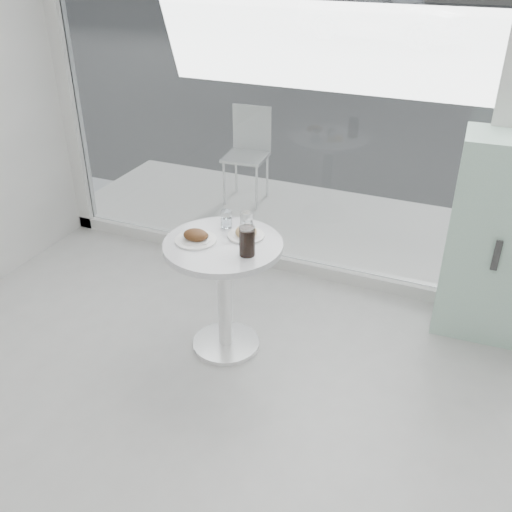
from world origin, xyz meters
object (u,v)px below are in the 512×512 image
at_px(main_table, 224,274).
at_px(cola_glass, 247,242).
at_px(plate_fritter, 196,237).
at_px(water_tumbler_a, 226,220).
at_px(mint_cabinet, 498,240).
at_px(plate_donut, 246,233).
at_px(water_tumbler_b, 247,223).
at_px(patio_chair, 248,148).
at_px(car_white, 382,10).

distance_m(main_table, cola_glass, 0.37).
distance_m(plate_fritter, water_tumbler_a, 0.25).
relative_size(mint_cabinet, plate_donut, 6.01).
relative_size(mint_cabinet, cola_glass, 7.71).
height_order(main_table, plate_donut, plate_donut).
bearing_deg(plate_fritter, plate_donut, 34.24).
bearing_deg(plate_fritter, water_tumbler_b, 45.48).
distance_m(main_table, patio_chair, 2.31).
xyz_separation_m(plate_fritter, water_tumbler_a, (0.08, 0.24, 0.02)).
bearing_deg(mint_cabinet, patio_chair, 148.10).
distance_m(plate_donut, cola_glass, 0.23).
distance_m(water_tumbler_b, cola_glass, 0.29).
bearing_deg(car_white, plate_fritter, -160.08).
bearing_deg(mint_cabinet, water_tumbler_b, -157.05).
height_order(mint_cabinet, car_white, car_white).
distance_m(mint_cabinet, water_tumbler_b, 1.61).
bearing_deg(cola_glass, mint_cabinet, 35.82).
distance_m(main_table, water_tumbler_b, 0.34).
bearing_deg(plate_donut, plate_fritter, -145.76).
distance_m(car_white, plate_donut, 12.41).
bearing_deg(plate_fritter, patio_chair, 106.11).
height_order(mint_cabinet, water_tumbler_b, mint_cabinet).
relative_size(plate_donut, cola_glass, 1.28).
relative_size(main_table, mint_cabinet, 0.57).
relative_size(patio_chair, water_tumbler_b, 7.12).
height_order(car_white, water_tumbler_b, car_white).
distance_m(main_table, plate_fritter, 0.29).
height_order(car_white, water_tumbler_a, car_white).
relative_size(mint_cabinet, car_white, 0.32).
height_order(main_table, plate_fritter, plate_fritter).
bearing_deg(water_tumbler_b, plate_fritter, -134.52).
bearing_deg(cola_glass, patio_chair, 113.68).
bearing_deg(plate_fritter, main_table, 15.48).
height_order(main_table, mint_cabinet, mint_cabinet).
height_order(car_white, cola_glass, car_white).
height_order(water_tumbler_a, cola_glass, cola_glass).
bearing_deg(car_white, main_table, -159.35).
relative_size(main_table, water_tumbler_b, 6.08).
distance_m(patio_chair, car_white, 10.27).
bearing_deg(water_tumbler_a, plate_fritter, -109.67).
height_order(main_table, patio_chair, patio_chair).
bearing_deg(water_tumbler_b, cola_glass, -65.42).
relative_size(car_white, cola_glass, 24.03).
xyz_separation_m(patio_chair, water_tumbler_b, (0.87, -1.99, 0.26)).
bearing_deg(car_white, cola_glass, -158.54).
xyz_separation_m(mint_cabinet, patio_chair, (-2.31, 1.29, -0.11)).
height_order(patio_chair, cola_glass, patio_chair).
relative_size(car_white, plate_fritter, 16.76).
bearing_deg(main_table, cola_glass, -21.63).
distance_m(main_table, water_tumbler_a, 0.34).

